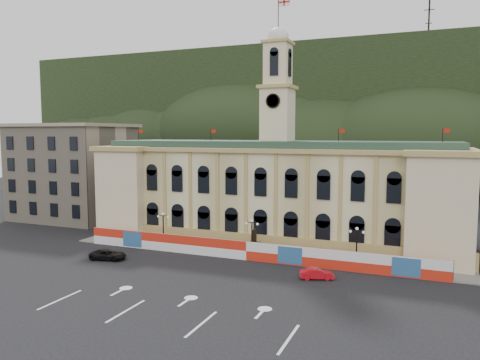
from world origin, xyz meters
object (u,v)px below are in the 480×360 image
at_px(lamp_center, 252,234).
at_px(black_suv, 108,255).
at_px(red_sedan, 317,274).
at_px(statue, 254,246).

xyz_separation_m(lamp_center, black_suv, (-17.13, -8.83, -2.40)).
xyz_separation_m(lamp_center, red_sedan, (10.50, -6.51, -2.43)).
distance_m(lamp_center, black_suv, 19.42).
bearing_deg(black_suv, red_sedan, -97.95).
height_order(lamp_center, red_sedan, lamp_center).
relative_size(statue, red_sedan, 0.90).
bearing_deg(lamp_center, red_sedan, -31.81).
height_order(statue, red_sedan, statue).
bearing_deg(statue, black_suv, -150.16).
relative_size(statue, black_suv, 0.72).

